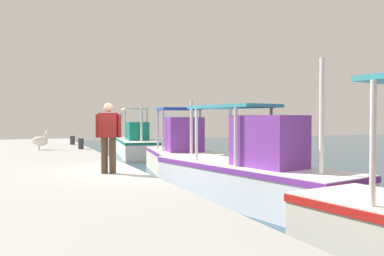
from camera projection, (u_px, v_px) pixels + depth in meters
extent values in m
cube|color=white|center=(136.00, 148.00, 22.40)|extent=(6.63, 2.64, 0.96)
cube|color=#0F7260|center=(135.00, 141.00, 22.39)|extent=(6.67, 2.69, 0.12)
cube|color=#0F7260|center=(137.00, 131.00, 21.60)|extent=(1.93, 1.30, 0.98)
cylinder|color=silver|center=(122.00, 124.00, 23.60)|extent=(0.08, 0.08, 1.69)
cylinder|color=silver|center=(143.00, 124.00, 23.93)|extent=(0.08, 0.08, 1.69)
cylinder|color=silver|center=(125.00, 124.00, 21.92)|extent=(0.08, 0.08, 1.69)
cylinder|color=silver|center=(147.00, 124.00, 22.25)|extent=(0.08, 0.08, 1.69)
cube|color=silver|center=(134.00, 109.00, 22.91)|extent=(2.76, 1.65, 0.08)
cylinder|color=silver|center=(141.00, 123.00, 20.03)|extent=(0.10, 0.10, 1.94)
torus|color=orange|center=(148.00, 131.00, 21.83)|extent=(0.55, 0.17, 0.54)
cube|color=silver|center=(181.00, 161.00, 15.46)|extent=(5.02, 2.86, 0.88)
cube|color=#723399|center=(181.00, 152.00, 15.45)|extent=(5.07, 2.91, 0.12)
cube|color=#723399|center=(184.00, 134.00, 14.86)|extent=(1.52, 1.47, 1.29)
cylinder|color=silver|center=(158.00, 129.00, 16.29)|extent=(0.08, 0.08, 1.59)
cylinder|color=silver|center=(192.00, 129.00, 16.64)|extent=(0.08, 0.08, 1.59)
cylinder|color=silver|center=(163.00, 130.00, 15.05)|extent=(0.08, 0.08, 1.59)
cylinder|color=silver|center=(200.00, 130.00, 15.40)|extent=(0.08, 0.08, 1.59)
cube|color=#1E4CB2|center=(178.00, 109.00, 15.82)|extent=(2.15, 1.85, 0.08)
cylinder|color=silver|center=(191.00, 127.00, 13.70)|extent=(0.10, 0.10, 1.90)
torus|color=orange|center=(201.00, 134.00, 15.13)|extent=(0.55, 0.19, 0.54)
cube|color=white|center=(246.00, 184.00, 9.77)|extent=(6.16, 2.77, 0.99)
cube|color=#723399|center=(247.00, 167.00, 9.76)|extent=(6.21, 2.81, 0.12)
cube|color=#723399|center=(268.00, 141.00, 9.13)|extent=(1.83, 1.30, 1.20)
cylinder|color=silver|center=(197.00, 135.00, 10.52)|extent=(0.08, 0.08, 1.39)
cylinder|color=silver|center=(230.00, 134.00, 11.18)|extent=(0.08, 0.08, 1.39)
cylinder|color=silver|center=(236.00, 137.00, 9.19)|extent=(0.08, 0.08, 1.39)
cylinder|color=silver|center=(271.00, 136.00, 9.85)|extent=(0.08, 0.08, 1.39)
cube|color=teal|center=(233.00, 107.00, 10.17)|extent=(2.60, 1.66, 0.08)
cylinder|color=silver|center=(322.00, 116.00, 7.88)|extent=(0.10, 0.10, 2.34)
torus|color=orange|center=(288.00, 141.00, 9.35)|extent=(0.55, 0.20, 0.54)
cylinder|color=silver|center=(373.00, 143.00, 5.19)|extent=(0.08, 0.08, 1.67)
cylinder|color=tan|center=(39.00, 147.00, 16.65)|extent=(0.04, 0.04, 0.22)
cylinder|color=tan|center=(39.00, 147.00, 16.76)|extent=(0.04, 0.04, 0.22)
ellipsoid|color=white|center=(40.00, 141.00, 16.71)|extent=(0.38, 0.67, 0.40)
ellipsoid|color=silver|center=(39.00, 140.00, 16.70)|extent=(0.42, 0.58, 0.28)
cylinder|color=white|center=(45.00, 136.00, 16.77)|extent=(0.11, 0.20, 0.27)
sphere|color=white|center=(47.00, 132.00, 16.79)|extent=(0.17, 0.17, 0.16)
cone|color=#F2B272|center=(52.00, 133.00, 16.85)|extent=(0.10, 0.31, 0.07)
cylinder|color=#4C3823|center=(104.00, 155.00, 9.44)|extent=(0.16, 0.16, 0.87)
cylinder|color=#4C3823|center=(113.00, 155.00, 9.43)|extent=(0.16, 0.16, 0.87)
cube|color=maroon|center=(108.00, 125.00, 9.41)|extent=(0.41, 0.49, 0.59)
cylinder|color=maroon|center=(97.00, 126.00, 9.43)|extent=(0.10, 0.10, 0.56)
cylinder|color=maroon|center=(119.00, 126.00, 9.40)|extent=(0.10, 0.10, 0.56)
sphere|color=tan|center=(108.00, 107.00, 9.41)|extent=(0.22, 0.22, 0.22)
cylinder|color=#333338|center=(72.00, 140.00, 20.08)|extent=(0.24, 0.24, 0.44)
cylinder|color=#333338|center=(81.00, 144.00, 17.11)|extent=(0.24, 0.24, 0.46)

